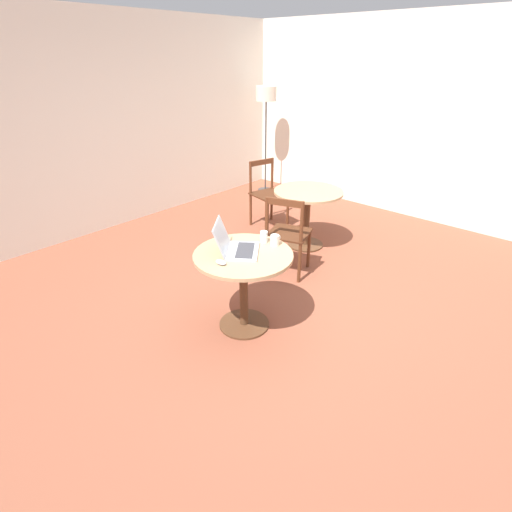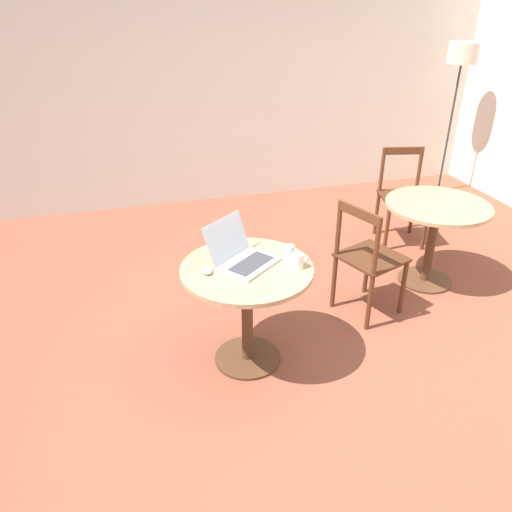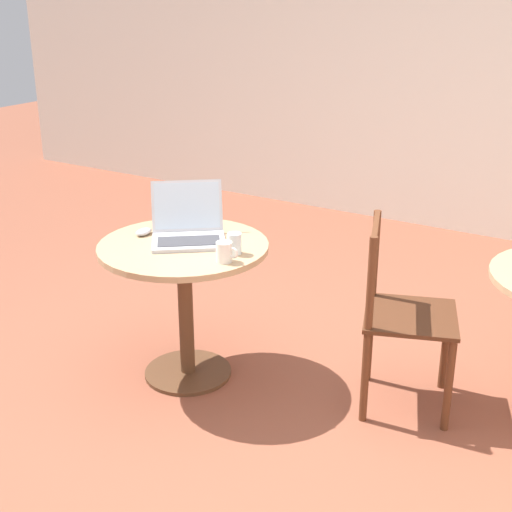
# 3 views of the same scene
# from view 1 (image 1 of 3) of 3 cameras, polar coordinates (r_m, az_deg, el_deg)

# --- Properties ---
(ground_plane) EXTENTS (16.00, 16.00, 0.00)m
(ground_plane) POSITION_cam_1_polar(r_m,az_deg,el_deg) (3.82, 5.45, -8.17)
(ground_plane) COLOR brown
(wall_back) EXTENTS (9.40, 0.06, 2.70)m
(wall_back) POSITION_cam_1_polar(r_m,az_deg,el_deg) (5.71, -21.91, 16.70)
(wall_back) COLOR silver
(wall_back) RESTS_ON ground_plane
(wall_side) EXTENTS (0.06, 9.40, 2.70)m
(wall_side) POSITION_cam_1_polar(r_m,az_deg,el_deg) (6.12, 25.47, 16.63)
(wall_side) COLOR silver
(wall_side) RESTS_ON ground_plane
(cafe_table_near) EXTENTS (0.83, 0.83, 0.72)m
(cafe_table_near) POSITION_cam_1_polar(r_m,az_deg,el_deg) (3.36, -1.81, -2.09)
(cafe_table_near) COLOR #51331E
(cafe_table_near) RESTS_ON ground_plane
(cafe_table_mid) EXTENTS (0.83, 0.83, 0.72)m
(cafe_table_mid) POSITION_cam_1_polar(r_m,az_deg,el_deg) (4.94, 7.39, 7.47)
(cafe_table_mid) COLOR #51331E
(cafe_table_mid) RESTS_ON ground_plane
(chair_mid_back) EXTENTS (0.50, 0.50, 0.91)m
(chair_mid_back) POSITION_cam_1_polar(r_m,az_deg,el_deg) (5.56, 1.64, 8.85)
(chair_mid_back) COLOR #562D19
(chair_mid_back) RESTS_ON ground_plane
(chair_mid_left) EXTENTS (0.54, 0.54, 0.91)m
(chair_mid_left) POSITION_cam_1_polar(r_m,az_deg,el_deg) (4.27, 4.54, 3.00)
(chair_mid_left) COLOR #562D19
(chair_mid_left) RESTS_ON ground_plane
(floor_lamp) EXTENTS (0.33, 0.33, 1.72)m
(floor_lamp) POSITION_cam_1_polar(r_m,az_deg,el_deg) (6.94, 1.46, 21.34)
(floor_lamp) COLOR #333333
(floor_lamp) RESTS_ON ground_plane
(laptop) EXTENTS (0.49, 0.49, 0.26)m
(laptop) POSITION_cam_1_polar(r_m,az_deg,el_deg) (3.29, -2.89, 1.40)
(laptop) COLOR #B7B7BC
(laptop) RESTS_ON cafe_table_near
(mouse) EXTENTS (0.06, 0.10, 0.03)m
(mouse) POSITION_cam_1_polar(r_m,az_deg,el_deg) (3.12, -5.04, -0.90)
(mouse) COLOR #B7B7BC
(mouse) RESTS_ON cafe_table_near
(mug) EXTENTS (0.11, 0.07, 0.09)m
(mug) POSITION_cam_1_polar(r_m,az_deg,el_deg) (3.41, 2.72, 2.29)
(mug) COLOR silver
(mug) RESTS_ON cafe_table_near
(drinking_glass) EXTENTS (0.07, 0.07, 0.10)m
(drinking_glass) POSITION_cam_1_polar(r_m,az_deg,el_deg) (3.46, 1.13, 2.75)
(drinking_glass) COLOR silver
(drinking_glass) RESTS_ON cafe_table_near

